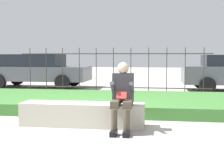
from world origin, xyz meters
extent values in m
plane|color=#A8A399|center=(0.00, 0.00, 0.00)|extent=(60.00, 60.00, 0.00)
cube|color=#B7B2A3|center=(0.00, 0.00, 0.23)|extent=(2.41, 0.52, 0.45)
cube|color=gray|center=(0.00, 0.00, 0.04)|extent=(2.32, 0.48, 0.08)
cube|color=black|center=(0.71, -0.66, 0.04)|extent=(0.11, 0.26, 0.09)
cylinder|color=#4C4233|center=(0.71, -0.60, 0.27)|extent=(0.11, 0.11, 0.36)
cube|color=#4C4233|center=(0.71, -0.39, 0.51)|extent=(0.15, 0.42, 0.13)
cube|color=black|center=(0.93, -0.66, 0.04)|extent=(0.11, 0.26, 0.09)
cylinder|color=#4C4233|center=(0.93, -0.60, 0.27)|extent=(0.11, 0.11, 0.36)
cube|color=#4C4233|center=(0.93, -0.39, 0.51)|extent=(0.15, 0.42, 0.13)
cube|color=#333338|center=(0.82, -0.18, 0.78)|extent=(0.38, 0.24, 0.54)
sphere|color=#DBB293|center=(0.82, -0.20, 1.15)|extent=(0.21, 0.21, 0.21)
cylinder|color=#333338|center=(0.65, -0.34, 0.80)|extent=(0.08, 0.29, 0.24)
cylinder|color=#333338|center=(0.99, -0.34, 0.80)|extent=(0.08, 0.29, 0.24)
cube|color=#B2332D|center=(0.82, -0.44, 0.67)|extent=(0.18, 0.09, 0.13)
cube|color=#3D7533|center=(0.00, 2.30, 0.14)|extent=(8.34, 3.19, 0.27)
cylinder|color=#332D28|center=(0.00, 4.24, 0.33)|extent=(6.34, 0.03, 0.03)
cylinder|color=#332D28|center=(0.00, 4.24, 1.44)|extent=(6.34, 0.03, 0.03)
cylinder|color=#332D28|center=(-2.88, 4.24, 0.82)|extent=(0.02, 0.02, 1.63)
cylinder|color=#332D28|center=(-2.30, 4.24, 0.82)|extent=(0.02, 0.02, 1.63)
cylinder|color=#332D28|center=(-1.73, 4.24, 0.82)|extent=(0.02, 0.02, 1.63)
cylinder|color=#332D28|center=(-1.15, 4.24, 0.82)|extent=(0.02, 0.02, 1.63)
cylinder|color=#332D28|center=(-0.58, 4.24, 0.82)|extent=(0.02, 0.02, 1.63)
cylinder|color=#332D28|center=(0.00, 4.24, 0.82)|extent=(0.02, 0.02, 1.63)
cylinder|color=#332D28|center=(0.58, 4.24, 0.82)|extent=(0.02, 0.02, 1.63)
cylinder|color=#332D28|center=(1.15, 4.24, 0.82)|extent=(0.02, 0.02, 1.63)
cylinder|color=#332D28|center=(1.73, 4.24, 0.82)|extent=(0.02, 0.02, 1.63)
cylinder|color=#332D28|center=(2.30, 4.24, 0.82)|extent=(0.02, 0.02, 1.63)
cylinder|color=#332D28|center=(2.88, 4.24, 0.82)|extent=(0.02, 0.02, 1.63)
cylinder|color=black|center=(3.23, 5.74, 0.30)|extent=(0.60, 0.21, 0.60)
cylinder|color=black|center=(3.20, 7.43, 0.30)|extent=(0.60, 0.21, 0.60)
cube|color=#4C5156|center=(-3.69, 6.93, 0.61)|extent=(4.45, 1.74, 0.60)
cube|color=black|center=(-3.87, 6.94, 1.17)|extent=(2.45, 1.52, 0.52)
cylinder|color=black|center=(-2.33, 6.09, 0.31)|extent=(0.62, 0.21, 0.61)
cylinder|color=black|center=(-2.31, 7.75, 0.31)|extent=(0.62, 0.21, 0.61)
cylinder|color=black|center=(-5.05, 7.78, 0.31)|extent=(0.62, 0.21, 0.61)
camera|label=1|loc=(1.46, -5.88, 1.38)|focal=50.00mm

